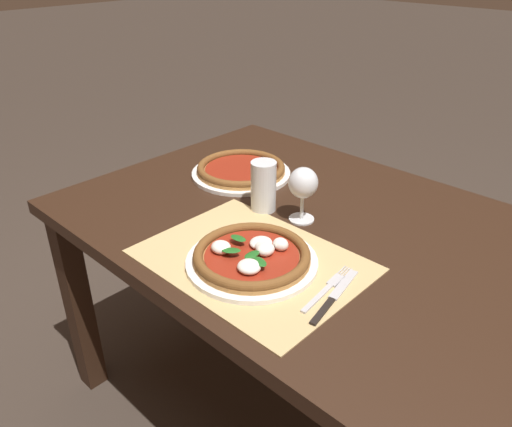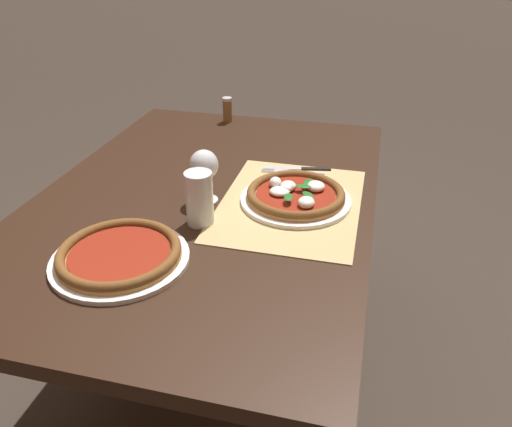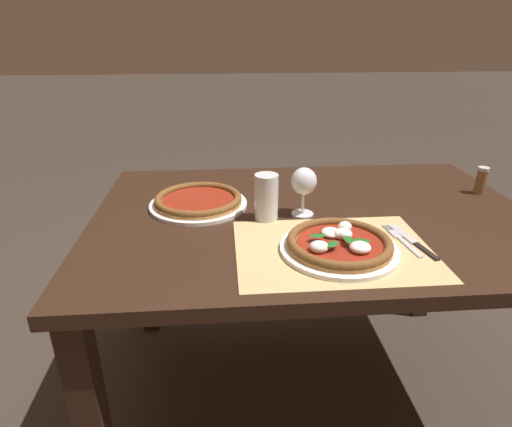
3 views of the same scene
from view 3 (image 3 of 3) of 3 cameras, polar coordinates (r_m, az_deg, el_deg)
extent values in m
plane|color=#382D26|center=(1.81, 6.36, -21.91)|extent=(24.00, 24.00, 0.00)
cube|color=black|center=(1.39, 7.69, -0.65)|extent=(1.40, 0.96, 0.04)
cube|color=black|center=(1.29, -20.89, -24.93)|extent=(0.07, 0.07, 0.70)
cube|color=black|center=(1.94, -14.63, -6.11)|extent=(0.07, 0.07, 0.70)
cube|color=black|center=(2.12, 21.95, -4.45)|extent=(0.07, 0.07, 0.70)
cube|color=tan|center=(1.17, 10.28, -4.72)|extent=(0.52, 0.39, 0.00)
cylinder|color=white|center=(1.15, 10.98, -4.65)|extent=(0.31, 0.31, 0.01)
cylinder|color=#B77F42|center=(1.15, 11.02, -4.17)|extent=(0.28, 0.28, 0.01)
torus|color=brown|center=(1.14, 11.06, -3.73)|extent=(0.28, 0.28, 0.02)
cylinder|color=maroon|center=(1.15, 11.04, -3.88)|extent=(0.22, 0.22, 0.00)
ellipsoid|color=white|center=(1.11, 13.73, -4.42)|extent=(0.05, 0.05, 0.03)
ellipsoid|color=white|center=(1.20, 11.76, -1.76)|extent=(0.04, 0.03, 0.03)
ellipsoid|color=white|center=(1.18, 10.03, -2.51)|extent=(0.05, 0.06, 0.02)
ellipsoid|color=white|center=(1.09, 8.41, -4.40)|extent=(0.05, 0.05, 0.03)
ellipsoid|color=white|center=(1.17, 11.68, -2.67)|extent=(0.04, 0.05, 0.03)
ellipsoid|color=white|center=(1.17, 11.21, -2.67)|extent=(0.04, 0.04, 0.03)
ellipsoid|color=#1E5B1E|center=(1.13, 13.93, -3.52)|extent=(0.05, 0.04, 0.00)
ellipsoid|color=#1E5B1E|center=(1.10, 10.16, -4.02)|extent=(0.05, 0.05, 0.00)
ellipsoid|color=#1E5B1E|center=(1.13, 8.23, -2.93)|extent=(0.05, 0.03, 0.00)
ellipsoid|color=#1E5B1E|center=(1.13, 12.24, -3.42)|extent=(0.03, 0.05, 0.00)
cylinder|color=white|center=(1.43, -7.67, 1.20)|extent=(0.32, 0.32, 0.01)
cylinder|color=#B77F42|center=(1.43, -7.70, 1.61)|extent=(0.29, 0.29, 0.01)
torus|color=brown|center=(1.42, -7.72, 1.98)|extent=(0.29, 0.29, 0.02)
cylinder|color=maroon|center=(1.42, -7.71, 1.85)|extent=(0.23, 0.23, 0.00)
cylinder|color=silver|center=(1.36, 6.20, -0.04)|extent=(0.07, 0.07, 0.00)
cylinder|color=silver|center=(1.35, 6.26, 1.32)|extent=(0.01, 0.01, 0.06)
ellipsoid|color=silver|center=(1.32, 6.41, 4.32)|extent=(0.08, 0.08, 0.08)
ellipsoid|color=#AD5B14|center=(1.33, 6.39, 3.91)|extent=(0.07, 0.07, 0.05)
cylinder|color=silver|center=(1.30, 1.39, 2.15)|extent=(0.07, 0.07, 0.15)
cylinder|color=black|center=(1.30, 1.38, 1.56)|extent=(0.07, 0.07, 0.12)
cylinder|color=silver|center=(1.28, 1.41, 4.30)|extent=(0.07, 0.07, 0.02)
cube|color=#B7B7BC|center=(1.22, 19.81, -4.25)|extent=(0.03, 0.12, 0.00)
cube|color=#B7B7BC|center=(1.28, 18.06, -2.64)|extent=(0.03, 0.05, 0.00)
cylinder|color=#B7B7BC|center=(1.32, 17.55, -1.80)|extent=(0.01, 0.04, 0.00)
cylinder|color=#B7B7BC|center=(1.32, 17.32, -1.83)|extent=(0.01, 0.04, 0.00)
cylinder|color=#B7B7BC|center=(1.31, 17.09, -1.85)|extent=(0.01, 0.04, 0.00)
cylinder|color=#B7B7BC|center=(1.31, 16.86, -1.87)|extent=(0.01, 0.04, 0.00)
cube|color=black|center=(1.21, 21.77, -4.73)|extent=(0.03, 0.10, 0.01)
cube|color=#B7B7BC|center=(1.29, 18.99, -2.60)|extent=(0.04, 0.12, 0.00)
cylinder|color=brown|center=(1.71, 27.79, 3.73)|extent=(0.04, 0.04, 0.08)
cylinder|color=#BCBCC1|center=(1.70, 28.10, 5.26)|extent=(0.04, 0.04, 0.01)
camera|label=1|loc=(1.03, 74.18, 14.49)|focal=35.00mm
camera|label=2|loc=(1.23, -59.14, 19.06)|focal=35.00mm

